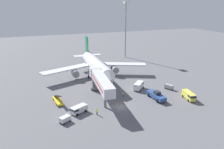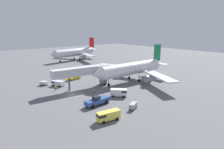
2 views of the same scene
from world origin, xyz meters
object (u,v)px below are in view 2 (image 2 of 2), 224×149
(belt_loader_truck, at_px, (73,78))
(airplane_background, at_px, (76,52))
(service_van_far_right, at_px, (58,83))
(jet_bridge, at_px, (85,72))
(pushback_tug, at_px, (97,101))
(baggage_cart_near_center, at_px, (133,106))
(ground_crew_worker_midground, at_px, (56,87))
(service_van_near_right, at_px, (108,115))
(ground_crew_worker_foreground, at_px, (94,90))
(safety_cone_bravo, at_px, (74,93))
(safety_cone_alpha, at_px, (82,92))
(airplane_at_gate, at_px, (133,68))
(baggage_cart_mid_right, at_px, (44,83))
(service_van_near_left, at_px, (119,92))

(belt_loader_truck, relative_size, airplane_background, 0.17)
(service_van_far_right, distance_m, airplane_background, 59.92)
(jet_bridge, bearing_deg, pushback_tug, -21.86)
(baggage_cart_near_center, xyz_separation_m, airplane_background, (-80.22, 29.27, 4.24))
(ground_crew_worker_midground, bearing_deg, belt_loader_truck, 126.59)
(service_van_near_right, distance_m, ground_crew_worker_foreground, 19.57)
(ground_crew_worker_foreground, bearing_deg, belt_loader_truck, 170.73)
(baggage_cart_near_center, distance_m, ground_crew_worker_midground, 29.01)
(service_van_near_right, xyz_separation_m, ground_crew_worker_foreground, (-17.61, 8.53, -0.37))
(jet_bridge, height_order, ground_crew_worker_foreground, jet_bridge)
(belt_loader_truck, distance_m, airplane_background, 51.80)
(baggage_cart_near_center, xyz_separation_m, safety_cone_bravo, (-20.48, -5.72, -0.61))
(baggage_cart_near_center, bearing_deg, ground_crew_worker_midground, -162.69)
(safety_cone_alpha, bearing_deg, jet_bridge, 135.10)
(service_van_far_right, height_order, airplane_background, airplane_background)
(airplane_at_gate, distance_m, pushback_tug, 28.11)
(jet_bridge, distance_m, safety_cone_alpha, 7.80)
(belt_loader_truck, bearing_deg, safety_cone_bravo, -28.13)
(safety_cone_bravo, height_order, airplane_background, airplane_background)
(airplane_at_gate, distance_m, ground_crew_worker_foreground, 21.18)
(belt_loader_truck, bearing_deg, airplane_at_gate, 46.17)
(jet_bridge, relative_size, service_van_far_right, 4.28)
(baggage_cart_near_center, relative_size, safety_cone_bravo, 5.89)
(baggage_cart_near_center, distance_m, airplane_background, 85.50)
(airplane_background, bearing_deg, belt_loader_truck, -31.12)
(service_van_near_right, relative_size, baggage_cart_mid_right, 1.86)
(service_van_far_right, distance_m, ground_crew_worker_foreground, 16.03)
(airplane_at_gate, bearing_deg, ground_crew_worker_midground, -106.42)
(airplane_at_gate, distance_m, airplane_background, 61.68)
(airplane_at_gate, bearing_deg, belt_loader_truck, -133.83)
(belt_loader_truck, height_order, baggage_cart_near_center, belt_loader_truck)
(ground_crew_worker_foreground, xyz_separation_m, safety_cone_alpha, (-2.83, -2.73, -0.53))
(service_van_near_left, xyz_separation_m, safety_cone_alpha, (-10.29, -6.91, -0.95))
(service_van_near_left, height_order, ground_crew_worker_midground, service_van_near_left)
(baggage_cart_near_center, bearing_deg, service_van_near_right, -85.07)
(baggage_cart_mid_right, height_order, ground_crew_worker_foreground, ground_crew_worker_foreground)
(jet_bridge, bearing_deg, airplane_at_gate, 77.15)
(baggage_cart_mid_right, height_order, safety_cone_alpha, baggage_cart_mid_right)
(ground_crew_worker_foreground, bearing_deg, service_van_near_right, -25.86)
(service_van_far_right, relative_size, airplane_background, 0.13)
(pushback_tug, xyz_separation_m, safety_cone_bravo, (-12.27, -0.24, -0.93))
(service_van_near_right, relative_size, ground_crew_worker_midground, 3.05)
(safety_cone_alpha, bearing_deg, ground_crew_worker_foreground, 44.00)
(pushback_tug, height_order, service_van_near_left, pushback_tug)
(airplane_at_gate, distance_m, baggage_cart_near_center, 28.12)
(pushback_tug, bearing_deg, airplane_background, 154.24)
(airplane_at_gate, bearing_deg, safety_cone_bravo, -92.77)
(service_van_far_right, distance_m, safety_cone_bravo, 11.47)
(jet_bridge, xyz_separation_m, safety_cone_alpha, (4.00, -3.99, -5.38))
(service_van_near_right, bearing_deg, safety_cone_alpha, 164.15)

